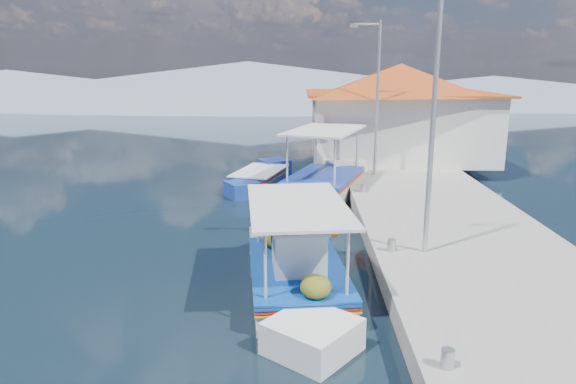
{
  "coord_description": "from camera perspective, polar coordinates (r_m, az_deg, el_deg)",
  "views": [
    {
      "loc": [
        1.62,
        -10.01,
        4.87
      ],
      "look_at": [
        1.25,
        4.66,
        1.3
      ],
      "focal_mm": 32.83,
      "sensor_mm": 36.0,
      "label": 1
    }
  ],
  "objects": [
    {
      "name": "lamp_post_near",
      "position": [
        12.39,
        15.09,
        8.49
      ],
      "size": [
        1.21,
        0.14,
        6.0
      ],
      "color": "#A5A8AD",
      "rests_on": "quay"
    },
    {
      "name": "mountain_ridge",
      "position": [
        66.25,
        5.82,
        11.17
      ],
      "size": [
        171.4,
        96.0,
        5.5
      ],
      "color": "slate",
      "rests_on": "ground"
    },
    {
      "name": "main_caique",
      "position": [
        11.62,
        1.05,
        -8.79
      ],
      "size": [
        2.49,
        6.79,
        2.25
      ],
      "rotation": [
        0.0,
        0.0,
        -0.12
      ],
      "color": "white",
      "rests_on": "ground"
    },
    {
      "name": "bollards",
      "position": [
        15.98,
        9.24,
        -1.82
      ],
      "size": [
        0.2,
        17.2,
        0.3
      ],
      "color": "#A5A8AD",
      "rests_on": "quay"
    },
    {
      "name": "caique_blue_hull",
      "position": [
        21.67,
        -3.12,
        1.39
      ],
      "size": [
        2.54,
        5.34,
        0.98
      ],
      "rotation": [
        0.0,
        0.0,
        0.26
      ],
      "color": "#1A389C",
      "rests_on": "ground"
    },
    {
      "name": "lamp_post_far",
      "position": [
        21.23,
        9.43,
        10.75
      ],
      "size": [
        1.21,
        0.14,
        6.0
      ],
      "color": "#A5A8AD",
      "rests_on": "quay"
    },
    {
      "name": "harbor_building",
      "position": [
        25.51,
        11.92,
        8.68
      ],
      "size": [
        10.49,
        10.49,
        4.4
      ],
      "color": "white",
      "rests_on": "quay"
    },
    {
      "name": "quay",
      "position": [
        17.2,
        15.81,
        -2.44
      ],
      "size": [
        5.0,
        44.0,
        0.5
      ],
      "primitive_type": "cube",
      "color": "gray",
      "rests_on": "ground"
    },
    {
      "name": "caique_green_canopy",
      "position": [
        20.12,
        3.81,
        0.86
      ],
      "size": [
        3.76,
        7.1,
        2.8
      ],
      "rotation": [
        0.0,
        0.0,
        0.33
      ],
      "color": "white",
      "rests_on": "ground"
    },
    {
      "name": "ground",
      "position": [
        11.25,
        -7.15,
        -12.1
      ],
      "size": [
        160.0,
        160.0,
        0.0
      ],
      "primitive_type": "plane",
      "color": "black",
      "rests_on": "ground"
    }
  ]
}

